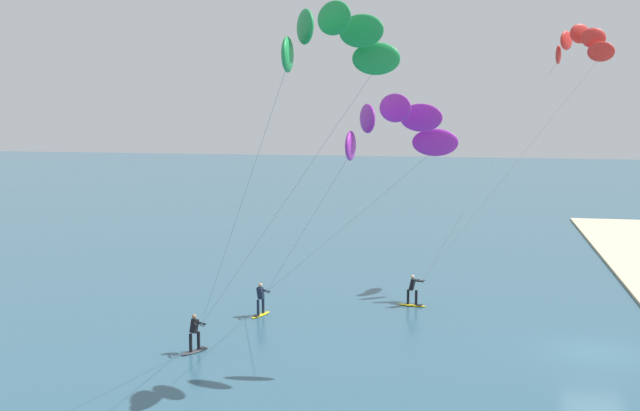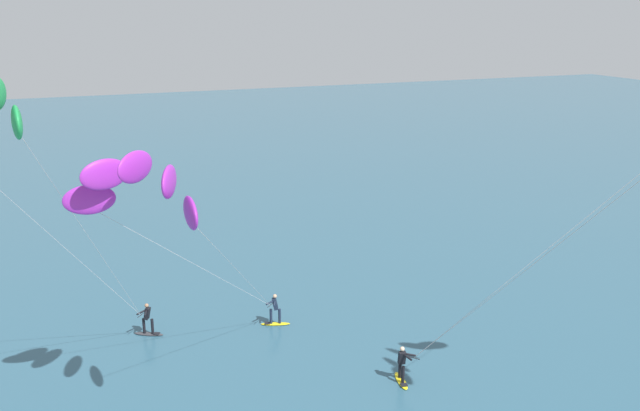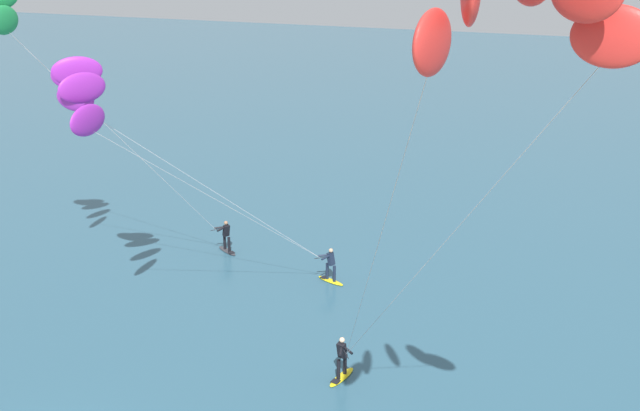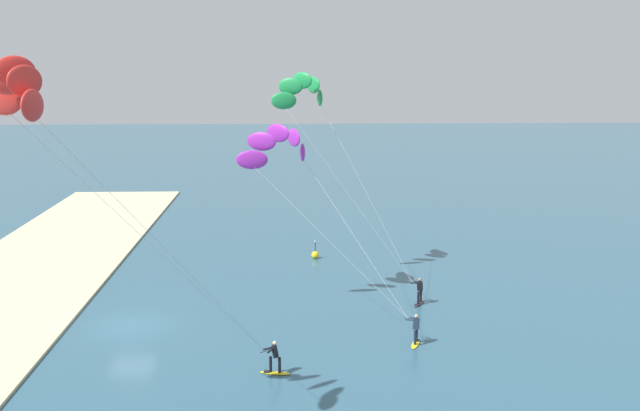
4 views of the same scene
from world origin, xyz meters
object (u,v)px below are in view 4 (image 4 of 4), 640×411
at_px(kitesurfer_mid_water, 283,151).
at_px(kitesurfer_nearshore, 33,106).
at_px(marker_buoy, 315,255).
at_px(kitesurfer_far_out, 307,99).

bearing_deg(kitesurfer_mid_water, kitesurfer_nearshore, -27.61).
xyz_separation_m(kitesurfer_nearshore, marker_buoy, (-26.06, 10.76, -12.99)).
relative_size(kitesurfer_nearshore, kitesurfer_far_out, 1.08).
bearing_deg(kitesurfer_nearshore, kitesurfer_mid_water, 152.39).
bearing_deg(marker_buoy, kitesurfer_far_out, -7.78).
height_order(kitesurfer_mid_water, marker_buoy, kitesurfer_mid_water).
bearing_deg(kitesurfer_mid_water, marker_buoy, 167.28).
bearing_deg(kitesurfer_far_out, kitesurfer_mid_water, -17.20).
height_order(kitesurfer_nearshore, kitesurfer_mid_water, kitesurfer_nearshore).
bearing_deg(kitesurfer_far_out, kitesurfer_nearshore, -25.34).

